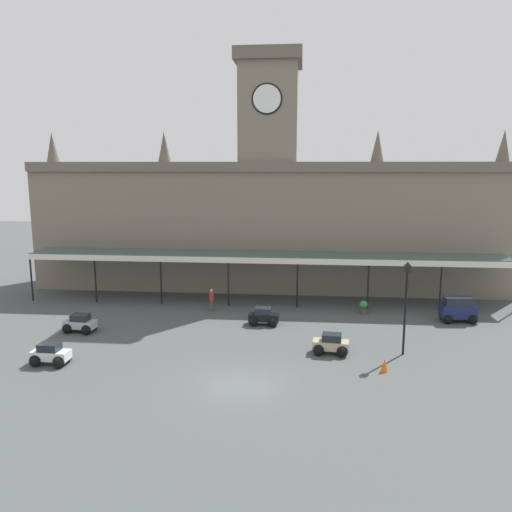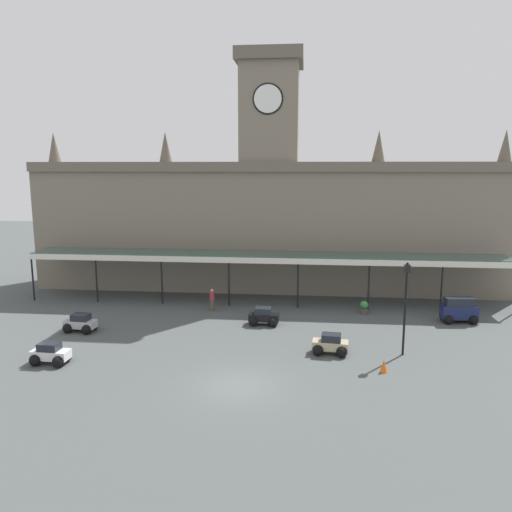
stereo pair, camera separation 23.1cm
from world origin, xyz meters
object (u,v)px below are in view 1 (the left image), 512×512
Objects in this scene: traffic_cone at (384,365)px; car_black_sedan at (264,317)px; car_navy_van at (458,311)px; victorian_lamppost at (406,298)px; car_silver_sedan at (80,324)px; planter_by_canopy at (364,307)px; car_beige_sedan at (331,345)px; car_white_sedan at (51,355)px; pedestrian_near_entrance at (212,299)px.

car_black_sedan is at bearing 133.32° from traffic_cone.
car_navy_van is 0.45× the size of victorian_lamppost.
car_silver_sedan is 2.21× the size of planter_by_canopy.
car_beige_sedan is 1.02× the size of car_white_sedan.
traffic_cone is (11.12, -10.32, -0.56)m from pedestrian_near_entrance.
planter_by_canopy is (-1.31, 8.08, -2.85)m from victorian_lamppost.
car_beige_sedan is 15.69m from car_white_sedan.
car_white_sedan reaches higher than planter_by_canopy.
car_navy_van is at bearing 55.06° from traffic_cone.
car_silver_sedan is 19.90m from planter_by_canopy.
car_silver_sedan is at bearing 171.67° from car_beige_sedan.
car_white_sedan is 2.17× the size of planter_by_canopy.
car_navy_van reaches higher than pedestrian_near_entrance.
pedestrian_near_entrance is at bearing 144.77° from car_black_sedan.
car_white_sedan is at bearing -82.02° from car_silver_sedan.
car_navy_van is at bearing 10.09° from car_silver_sedan.
car_silver_sedan is 9.53m from pedestrian_near_entrance.
planter_by_canopy is at bearing 24.81° from car_black_sedan.
car_navy_van reaches higher than car_white_sedan.
victorian_lamppost is (4.15, 0.23, 2.84)m from car_beige_sedan.
car_black_sedan is (-4.29, 5.01, 0.00)m from car_beige_sedan.
car_silver_sedan and car_white_sedan have the same top height.
victorian_lamppost reaches higher than pedestrian_near_entrance.
car_black_sedan is at bearing 150.44° from victorian_lamppost.
victorian_lamppost is at bearing 60.71° from traffic_cone.
pedestrian_near_entrance is at bearing 148.49° from victorian_lamppost.
car_white_sedan is at bearing -122.50° from pedestrian_near_entrance.
car_silver_sedan is 19.42m from traffic_cone.
car_white_sedan reaches higher than traffic_cone.
victorian_lamppost reaches higher than car_silver_sedan.
car_silver_sedan is 1.02× the size of car_white_sedan.
victorian_lamppost is at bearing -29.56° from car_black_sedan.
car_white_sedan is 18.09m from traffic_cone.
car_black_sedan is 2.95× the size of traffic_cone.
victorian_lamppost is at bearing -31.51° from pedestrian_near_entrance.
car_black_sedan is (11.86, 2.65, 0.00)m from car_silver_sedan.
victorian_lamppost is at bearing -80.77° from planter_by_canopy.
pedestrian_near_entrance is 2.36× the size of traffic_cone.
traffic_cone is (6.97, -7.40, -0.15)m from car_black_sedan.
car_navy_van is 26.45m from car_white_sedan.
pedestrian_near_entrance reaches higher than car_beige_sedan.
traffic_cone is at bearing -41.58° from car_beige_sedan.
car_silver_sedan is 5.41m from car_white_sedan.
car_navy_van is 17.61m from pedestrian_near_entrance.
car_silver_sedan is at bearing 165.86° from traffic_cone.
car_black_sedan is at bearing 35.80° from car_white_sedan.
car_white_sedan is at bearing -148.20° from planter_by_canopy.
car_white_sedan is 0.38× the size of victorian_lamppost.
pedestrian_near_entrance reaches higher than traffic_cone.
victorian_lamppost reaches higher than car_white_sedan.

